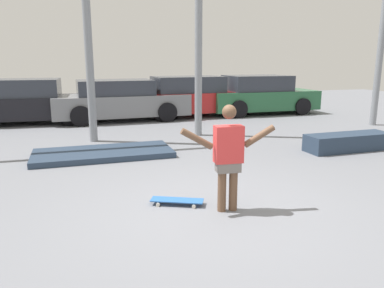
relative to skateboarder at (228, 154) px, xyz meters
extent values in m
plane|color=slate|center=(-0.18, 0.02, -0.81)|extent=(36.00, 36.00, 0.00)
cylinder|color=brown|center=(-0.08, 0.01, -0.46)|extent=(0.12, 0.12, 0.69)
cylinder|color=brown|center=(0.08, -0.01, -0.46)|extent=(0.12, 0.12, 0.69)
cube|color=slate|center=(0.00, 0.00, -0.17)|extent=(0.34, 0.20, 0.15)
cube|color=#DB3838|center=(0.00, 0.00, 0.13)|extent=(0.39, 0.22, 0.50)
sphere|color=brown|center=(0.00, 0.00, 0.57)|extent=(0.19, 0.19, 0.19)
cylinder|color=brown|center=(-0.43, 0.03, 0.22)|extent=(0.45, 0.12, 0.31)
cylinder|color=brown|center=(0.43, -0.03, 0.22)|extent=(0.45, 0.12, 0.31)
cube|color=#2D66B2|center=(-0.62, 0.40, -0.74)|extent=(0.78, 0.50, 0.01)
cylinder|color=silver|center=(-0.34, 0.39, -0.78)|extent=(0.06, 0.05, 0.05)
cylinder|color=silver|center=(-0.42, 0.20, -0.78)|extent=(0.06, 0.05, 0.05)
cylinder|color=silver|center=(-0.81, 0.61, -0.78)|extent=(0.06, 0.05, 0.05)
cylinder|color=silver|center=(-0.89, 0.41, -0.78)|extent=(0.06, 0.05, 0.05)
cube|color=#28384C|center=(4.01, 2.52, -0.62)|extent=(2.09, 0.67, 0.39)
cube|color=#28384C|center=(-1.45, 3.59, -0.75)|extent=(2.96, 1.37, 0.12)
cylinder|color=gray|center=(-1.59, 5.24, 2.52)|extent=(0.20, 0.20, 6.66)
cylinder|color=gray|center=(1.23, 5.24, 2.52)|extent=(0.20, 0.20, 6.66)
cylinder|color=gray|center=(7.14, 5.24, 2.52)|extent=(0.20, 0.20, 6.66)
cube|color=black|center=(-3.49, 8.81, -0.28)|extent=(4.25, 1.91, 0.70)
cube|color=#2D333D|center=(-3.66, 8.82, 0.35)|extent=(2.37, 1.69, 0.57)
cylinder|color=black|center=(-2.16, 9.60, -0.48)|extent=(0.67, 0.25, 0.66)
cylinder|color=black|center=(-2.23, 7.91, -0.48)|extent=(0.67, 0.25, 0.66)
cube|color=slate|center=(-0.52, 8.57, -0.28)|extent=(4.62, 1.96, 0.71)
cube|color=#2D333D|center=(-0.70, 8.56, 0.33)|extent=(2.57, 1.73, 0.50)
cylinder|color=black|center=(0.85, 9.49, -0.48)|extent=(0.66, 0.25, 0.65)
cylinder|color=black|center=(0.93, 7.77, -0.48)|extent=(0.66, 0.25, 0.65)
cylinder|color=black|center=(-1.96, 9.37, -0.48)|extent=(0.66, 0.25, 0.65)
cylinder|color=black|center=(-1.88, 7.64, -0.48)|extent=(0.66, 0.25, 0.65)
cube|color=red|center=(2.13, 8.81, -0.27)|extent=(4.60, 1.91, 0.71)
cube|color=#2D333D|center=(1.95, 8.80, 0.37)|extent=(2.57, 1.66, 0.57)
cylinder|color=black|center=(3.48, 9.69, -0.47)|extent=(0.69, 0.26, 0.68)
cylinder|color=black|center=(3.58, 8.08, -0.47)|extent=(0.69, 0.26, 0.68)
cylinder|color=black|center=(0.69, 9.54, -0.47)|extent=(0.69, 0.26, 0.68)
cylinder|color=black|center=(0.78, 7.92, -0.47)|extent=(0.69, 0.26, 0.68)
cube|color=#28603D|center=(4.89, 8.77, -0.28)|extent=(4.28, 1.89, 0.72)
cube|color=#2D333D|center=(4.72, 8.76, 0.37)|extent=(2.36, 1.72, 0.58)
cylinder|color=black|center=(6.20, 9.68, -0.49)|extent=(0.64, 0.23, 0.64)
cylinder|color=black|center=(6.23, 7.88, -0.49)|extent=(0.64, 0.23, 0.64)
cylinder|color=black|center=(3.56, 9.65, -0.49)|extent=(0.64, 0.23, 0.64)
cylinder|color=black|center=(3.58, 7.85, -0.49)|extent=(0.64, 0.23, 0.64)
camera|label=1|loc=(-1.86, -4.52, 1.22)|focal=35.00mm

